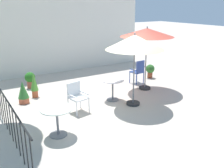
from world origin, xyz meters
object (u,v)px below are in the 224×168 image
object	(u,v)px
potted_plant_1	(23,92)
potted_plant_3	(30,79)
cafe_table_0	(57,116)
patio_chair_1	(138,70)
patio_chair_0	(77,95)
potted_plant_0	(150,70)
patio_umbrella_0	(135,43)
cafe_table_1	(113,86)
patio_umbrella_1	(147,33)
potted_plant_2	(34,84)

from	to	relation	value
potted_plant_1	potted_plant_3	xyz separation A→B (m)	(0.62, 1.48, -0.02)
cafe_table_0	potted_plant_3	bearing A→B (deg)	84.04
patio_chair_1	potted_plant_1	world-z (taller)	patio_chair_1
patio_chair_0	potted_plant_0	size ratio (longest dim) A/B	1.49
patio_umbrella_0	cafe_table_1	bearing A→B (deg)	116.69
patio_chair_1	potted_plant_0	size ratio (longest dim) A/B	1.63
cafe_table_1	potted_plant_3	size ratio (longest dim) A/B	1.19
patio_umbrella_0	potted_plant_1	world-z (taller)	patio_umbrella_0
cafe_table_0	cafe_table_1	xyz separation A→B (m)	(2.46, 1.33, -0.01)
cafe_table_1	potted_plant_3	xyz separation A→B (m)	(-2.02, 2.80, -0.14)
potted_plant_3	patio_umbrella_0	bearing A→B (deg)	-55.85
patio_chair_0	potted_plant_1	bearing A→B (deg)	128.58
patio_umbrella_1	potted_plant_3	size ratio (longest dim) A/B	3.75
patio_umbrella_1	patio_chair_0	size ratio (longest dim) A/B	2.65
patio_umbrella_1	potted_plant_1	bearing A→B (deg)	167.19
cafe_table_0	potted_plant_2	xyz separation A→B (m)	(0.29, 3.02, -0.02)
patio_chair_1	potted_plant_1	size ratio (longest dim) A/B	1.29
patio_umbrella_1	cafe_table_1	size ratio (longest dim) A/B	3.15
patio_umbrella_0	cafe_table_1	xyz separation A→B (m)	(-0.35, 0.70, -1.51)
potted_plant_0	cafe_table_1	bearing A→B (deg)	-153.52
patio_umbrella_0	patio_umbrella_1	xyz separation A→B (m)	(1.33, 1.04, 0.11)
patio_umbrella_0	patio_umbrella_1	bearing A→B (deg)	37.85
patio_chair_1	patio_umbrella_0	bearing A→B (deg)	-131.59
patio_chair_1	patio_umbrella_1	bearing A→B (deg)	-105.86
potted_plant_0	potted_plant_3	bearing A→B (deg)	164.28
potted_plant_2	cafe_table_0	bearing A→B (deg)	-95.40
patio_umbrella_1	potted_plant_2	world-z (taller)	patio_umbrella_1
potted_plant_2	potted_plant_3	world-z (taller)	potted_plant_2
cafe_table_1	potted_plant_3	world-z (taller)	cafe_table_1
patio_chair_0	potted_plant_2	bearing A→B (deg)	111.53
cafe_table_0	patio_chair_1	xyz separation A→B (m)	(4.34, 2.36, 0.05)
cafe_table_1	potted_plant_2	distance (m)	2.75
patio_chair_0	patio_umbrella_0	bearing A→B (deg)	-15.44
patio_chair_1	potted_plant_3	size ratio (longest dim) A/B	1.54
potted_plant_3	cafe_table_1	bearing A→B (deg)	-54.17
potted_plant_2	patio_chair_0	bearing A→B (deg)	-68.47
patio_umbrella_0	cafe_table_0	distance (m)	3.25
patio_umbrella_0	cafe_table_1	distance (m)	1.70
patio_umbrella_0	potted_plant_2	distance (m)	3.79
potted_plant_1	potted_plant_2	world-z (taller)	potted_plant_2
cafe_table_0	potted_plant_1	world-z (taller)	potted_plant_1
cafe_table_1	patio_chair_0	distance (m)	1.44
patio_chair_0	potted_plant_2	distance (m)	2.04
patio_chair_1	potted_plant_0	distance (m)	1.08
potted_plant_0	potted_plant_3	xyz separation A→B (m)	(-4.89, 1.38, 0.01)
patio_chair_0	potted_plant_0	bearing A→B (deg)	20.89
cafe_table_1	potted_plant_1	bearing A→B (deg)	153.44
potted_plant_1	patio_chair_1	bearing A→B (deg)	-3.77
potted_plant_1	patio_chair_0	bearing A→B (deg)	-51.42
potted_plant_1	potted_plant_3	world-z (taller)	potted_plant_1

